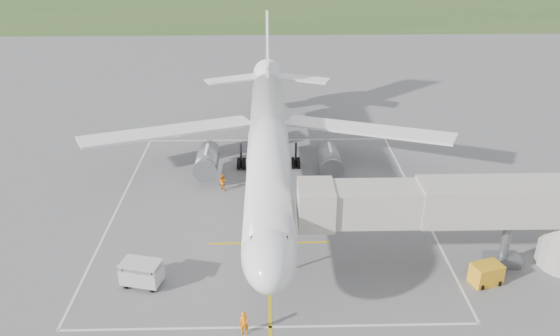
{
  "coord_description": "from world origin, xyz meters",
  "views": [
    {
      "loc": [
        -0.02,
        -47.98,
        25.27
      ],
      "look_at": [
        1.03,
        -4.0,
        4.0
      ],
      "focal_mm": 35.0,
      "sensor_mm": 36.0,
      "label": 1
    }
  ],
  "objects_px": {
    "baggage_cart": "(142,274)",
    "ramp_worker_wing": "(223,182)",
    "airliner": "(268,143)",
    "gpu_unit": "(486,274)",
    "ramp_worker_nose": "(244,323)",
    "jet_bridge": "(481,213)"
  },
  "relations": [
    {
      "from": "baggage_cart",
      "to": "ramp_worker_wing",
      "type": "distance_m",
      "value": 15.64
    },
    {
      "from": "airliner",
      "to": "baggage_cart",
      "type": "bearing_deg",
      "value": -120.23
    },
    {
      "from": "gpu_unit",
      "to": "ramp_worker_nose",
      "type": "xyz_separation_m",
      "value": [
        -17.62,
        -4.91,
        0.08
      ]
    },
    {
      "from": "ramp_worker_nose",
      "to": "ramp_worker_wing",
      "type": "bearing_deg",
      "value": 94.48
    },
    {
      "from": "airliner",
      "to": "ramp_worker_wing",
      "type": "relative_size",
      "value": 28.46
    },
    {
      "from": "airliner",
      "to": "baggage_cart",
      "type": "distance_m",
      "value": 18.88
    },
    {
      "from": "airliner",
      "to": "baggage_cart",
      "type": "xyz_separation_m",
      "value": [
        -9.35,
        -16.05,
        -3.38
      ]
    },
    {
      "from": "baggage_cart",
      "to": "ramp_worker_wing",
      "type": "relative_size",
      "value": 1.92
    },
    {
      "from": "ramp_worker_wing",
      "to": "ramp_worker_nose",
      "type": "bearing_deg",
      "value": 144.15
    },
    {
      "from": "jet_bridge",
      "to": "gpu_unit",
      "type": "distance_m",
      "value": 4.51
    },
    {
      "from": "ramp_worker_wing",
      "to": "baggage_cart",
      "type": "bearing_deg",
      "value": 118.09
    },
    {
      "from": "gpu_unit",
      "to": "ramp_worker_wing",
      "type": "xyz_separation_m",
      "value": [
        -20.4,
        15.22,
        0.03
      ]
    },
    {
      "from": "gpu_unit",
      "to": "jet_bridge",
      "type": "bearing_deg",
      "value": 78.74
    },
    {
      "from": "jet_bridge",
      "to": "baggage_cart",
      "type": "height_order",
      "value": "jet_bridge"
    },
    {
      "from": "gpu_unit",
      "to": "baggage_cart",
      "type": "xyz_separation_m",
      "value": [
        -25.29,
        0.36,
        0.22
      ]
    },
    {
      "from": "airliner",
      "to": "gpu_unit",
      "type": "height_order",
      "value": "airliner"
    },
    {
      "from": "gpu_unit",
      "to": "ramp_worker_nose",
      "type": "bearing_deg",
      "value": 178.65
    },
    {
      "from": "jet_bridge",
      "to": "ramp_worker_nose",
      "type": "height_order",
      "value": "jet_bridge"
    },
    {
      "from": "baggage_cart",
      "to": "jet_bridge",
      "type": "bearing_deg",
      "value": 17.62
    },
    {
      "from": "airliner",
      "to": "jet_bridge",
      "type": "bearing_deg",
      "value": -42.19
    },
    {
      "from": "jet_bridge",
      "to": "ramp_worker_nose",
      "type": "distance_m",
      "value": 19.18
    },
    {
      "from": "ramp_worker_nose",
      "to": "ramp_worker_wing",
      "type": "height_order",
      "value": "ramp_worker_nose"
    }
  ]
}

